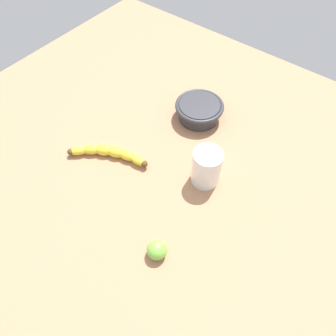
# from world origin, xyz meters

# --- Properties ---
(wooden_tabletop) EXTENTS (1.20, 1.20, 0.03)m
(wooden_tabletop) POSITION_xyz_m (0.00, 0.00, 0.01)
(wooden_tabletop) COLOR #A57453
(wooden_tabletop) RESTS_ON ground
(banana) EXTENTS (0.20, 0.11, 0.03)m
(banana) POSITION_xyz_m (-0.07, -0.07, 0.05)
(banana) COLOR yellow
(banana) RESTS_ON wooden_tabletop
(smoothie_glass) EXTENTS (0.07, 0.07, 0.10)m
(smoothie_glass) POSITION_xyz_m (0.17, 0.03, 0.08)
(smoothie_glass) COLOR silver
(smoothie_glass) RESTS_ON wooden_tabletop
(ceramic_bowl) EXTENTS (0.14, 0.14, 0.05)m
(ceramic_bowl) POSITION_xyz_m (0.03, 0.20, 0.06)
(ceramic_bowl) COLOR #2D2D33
(ceramic_bowl) RESTS_ON wooden_tabletop
(lime_fruit) EXTENTS (0.04, 0.04, 0.04)m
(lime_fruit) POSITION_xyz_m (0.20, -0.20, 0.05)
(lime_fruit) COLOR #75C142
(lime_fruit) RESTS_ON wooden_tabletop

